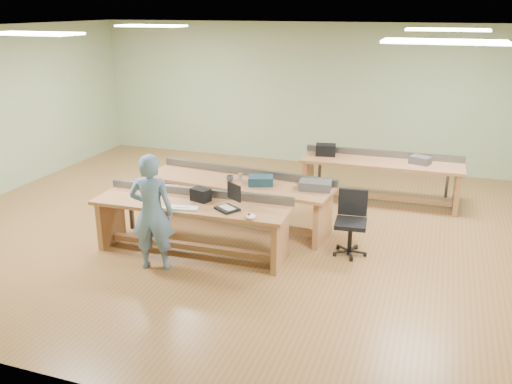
% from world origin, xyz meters
% --- Properties ---
extents(floor, '(10.00, 10.00, 0.00)m').
position_xyz_m(floor, '(0.00, 0.00, 0.00)').
color(floor, brown).
rests_on(floor, ground).
extents(ceiling, '(10.00, 10.00, 0.00)m').
position_xyz_m(ceiling, '(0.00, 0.00, 3.00)').
color(ceiling, silver).
rests_on(ceiling, wall_back).
extents(wall_back, '(10.00, 0.04, 3.00)m').
position_xyz_m(wall_back, '(0.00, 4.00, 1.50)').
color(wall_back, '#91A87F').
rests_on(wall_back, floor).
extents(wall_front, '(10.00, 0.04, 3.00)m').
position_xyz_m(wall_front, '(0.00, -4.00, 1.50)').
color(wall_front, '#91A87F').
rests_on(wall_front, floor).
extents(fluor_panels, '(6.20, 3.50, 0.03)m').
position_xyz_m(fluor_panels, '(0.00, 0.00, 2.97)').
color(fluor_panels, white).
rests_on(fluor_panels, ceiling).
extents(workbench_front, '(2.78, 0.81, 0.86)m').
position_xyz_m(workbench_front, '(-0.57, -1.08, 0.55)').
color(workbench_front, '#B3744B').
rests_on(workbench_front, floor).
extents(workbench_mid, '(3.07, 1.09, 0.86)m').
position_xyz_m(workbench_mid, '(-0.32, 0.06, 0.56)').
color(workbench_mid, '#B3744B').
rests_on(workbench_mid, floor).
extents(workbench_back, '(2.78, 0.80, 0.86)m').
position_xyz_m(workbench_back, '(1.64, 1.92, 0.55)').
color(workbench_back, '#B3744B').
rests_on(workbench_back, floor).
extents(person, '(0.64, 0.49, 1.57)m').
position_xyz_m(person, '(-0.85, -1.68, 0.78)').
color(person, '#6B87B0').
rests_on(person, floor).
extents(laptop_base, '(0.37, 0.36, 0.03)m').
position_xyz_m(laptop_base, '(0.00, -1.19, 0.77)').
color(laptop_base, black).
rests_on(laptop_base, workbench_front).
extents(laptop_screen, '(0.25, 0.17, 0.23)m').
position_xyz_m(laptop_screen, '(0.06, -1.10, 0.98)').
color(laptop_screen, black).
rests_on(laptop_screen, laptop_base).
extents(keyboard, '(0.47, 0.23, 0.03)m').
position_xyz_m(keyboard, '(-0.59, -1.36, 0.76)').
color(keyboard, silver).
rests_on(keyboard, workbench_front).
extents(trackball_mouse, '(0.16, 0.18, 0.06)m').
position_xyz_m(trackball_mouse, '(0.40, -1.39, 0.78)').
color(trackball_mouse, white).
rests_on(trackball_mouse, workbench_front).
extents(camera_bag, '(0.30, 0.24, 0.18)m').
position_xyz_m(camera_bag, '(-0.48, -0.98, 0.84)').
color(camera_bag, black).
rests_on(camera_bag, workbench_front).
extents(task_chair, '(0.53, 0.53, 0.90)m').
position_xyz_m(task_chair, '(1.52, -0.39, 0.33)').
color(task_chair, black).
rests_on(task_chair, floor).
extents(parts_bin_teal, '(0.44, 0.38, 0.13)m').
position_xyz_m(parts_bin_teal, '(0.08, -0.03, 0.82)').
color(parts_bin_teal, '#143342').
rests_on(parts_bin_teal, workbench_mid).
extents(parts_bin_grey, '(0.49, 0.34, 0.13)m').
position_xyz_m(parts_bin_grey, '(0.91, 0.02, 0.81)').
color(parts_bin_grey, '#3D3D40').
rests_on(parts_bin_grey, workbench_mid).
extents(mug, '(0.14, 0.14, 0.09)m').
position_xyz_m(mug, '(-0.42, -0.02, 0.79)').
color(mug, '#3D3D40').
rests_on(mug, workbench_mid).
extents(drinks_can, '(0.09, 0.09, 0.13)m').
position_xyz_m(drinks_can, '(-0.27, 0.03, 0.81)').
color(drinks_can, silver).
rests_on(drinks_can, workbench_mid).
extents(storage_box_back, '(0.39, 0.31, 0.20)m').
position_xyz_m(storage_box_back, '(0.65, 1.96, 0.85)').
color(storage_box_back, black).
rests_on(storage_box_back, workbench_back).
extents(tray_back, '(0.39, 0.34, 0.13)m').
position_xyz_m(tray_back, '(2.29, 1.95, 0.82)').
color(tray_back, '#3D3D40').
rests_on(tray_back, workbench_back).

